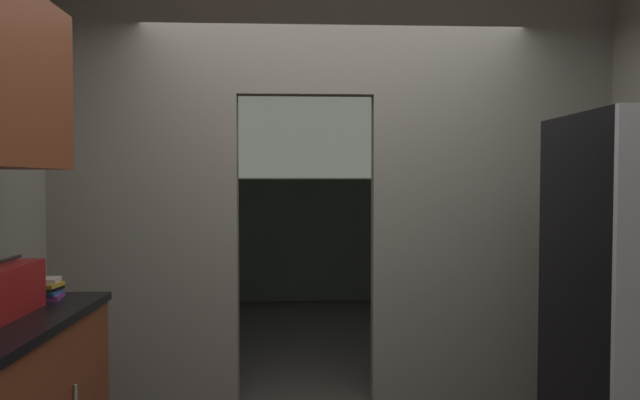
% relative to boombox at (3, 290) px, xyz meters
% --- Properties ---
extents(kitchen_partition, '(3.72, 0.12, 2.81)m').
position_rel_boombox_xyz_m(kitchen_partition, '(1.55, 1.28, 0.47)').
color(kitchen_partition, '#9E998C').
rests_on(kitchen_partition, ground).
extents(adjoining_room_shell, '(3.72, 3.23, 2.81)m').
position_rel_boombox_xyz_m(adjoining_room_shell, '(1.51, 3.46, 0.39)').
color(adjoining_room_shell, gray).
rests_on(adjoining_room_shell, ground).
extents(boombox, '(0.18, 0.42, 0.25)m').
position_rel_boombox_xyz_m(boombox, '(0.00, 0.00, 0.00)').
color(boombox, maroon).
rests_on(boombox, lower_cabinet_run).
extents(book_stack, '(0.14, 0.17, 0.10)m').
position_rel_boombox_xyz_m(book_stack, '(0.04, 0.33, -0.06)').
color(book_stack, '#8C3893').
rests_on(book_stack, lower_cabinet_run).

